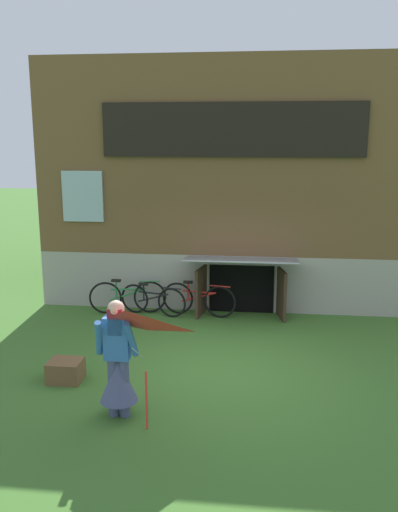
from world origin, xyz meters
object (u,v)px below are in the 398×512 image
bicycle_green (128,297)px  kite (126,344)px  bicycle_black (153,300)px  wooden_crate (66,371)px  bicycle_red (198,299)px  person (118,368)px

bicycle_green → kite: bearing=-86.4°
bicycle_black → wooden_crate: 3.40m
bicycle_red → kite: bearing=-83.3°
bicycle_red → wooden_crate: 3.81m
bicycle_red → bicycle_green: bearing=-169.3°
kite → wooden_crate: 2.39m
bicycle_red → wooden_crate: bicycle_red is taller
bicycle_black → wooden_crate: size_ratio=2.87×
kite → bicycle_black: 5.02m
bicycle_black → wooden_crate: bicycle_black is taller
bicycle_red → bicycle_green: 1.55m
kite → wooden_crate: (-1.40, 1.57, -1.13)m
kite → wooden_crate: size_ratio=3.03×
person → wooden_crate: person is taller
person → bicycle_green: person is taller
bicycle_green → wooden_crate: 3.39m
person → bicycle_red: size_ratio=1.02×
person → bicycle_red: 4.42m
bicycle_green → wooden_crate: bearing=-103.2°
bicycle_black → bicycle_green: (-0.57, 0.07, 0.03)m
bicycle_black → wooden_crate: bearing=-89.0°
bicycle_black → bicycle_green: bicycle_green is taller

